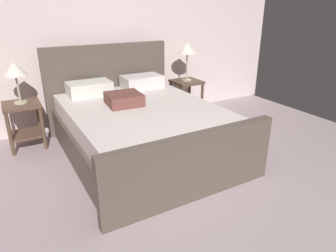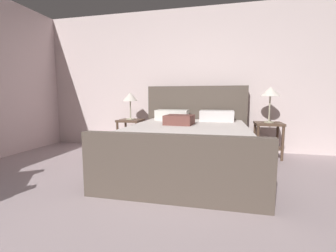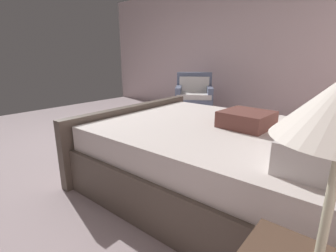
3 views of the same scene
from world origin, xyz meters
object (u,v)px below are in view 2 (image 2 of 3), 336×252
(bed, at_px, (188,144))
(nightstand_left, at_px, (131,130))
(table_lamp_left, at_px, (130,98))
(nightstand_right, at_px, (268,134))
(table_lamp_right, at_px, (270,93))

(bed, distance_m, nightstand_left, 1.50)
(table_lamp_left, bearing_deg, nightstand_left, -45.00)
(nightstand_right, distance_m, nightstand_left, 2.48)
(bed, height_order, nightstand_right, bed)
(table_lamp_right, bearing_deg, nightstand_left, -179.31)
(bed, bearing_deg, table_lamp_right, 35.08)
(bed, distance_m, table_lamp_right, 1.69)
(nightstand_right, relative_size, table_lamp_left, 1.17)
(nightstand_right, xyz_separation_m, table_lamp_left, (-2.48, -0.03, 0.61))
(nightstand_right, bearing_deg, table_lamp_right, 75.96)
(bed, bearing_deg, table_lamp_left, 145.76)
(bed, distance_m, table_lamp_left, 1.64)
(table_lamp_right, distance_m, nightstand_left, 2.57)
(table_lamp_right, distance_m, table_lamp_left, 2.48)
(table_lamp_right, bearing_deg, table_lamp_left, -179.31)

